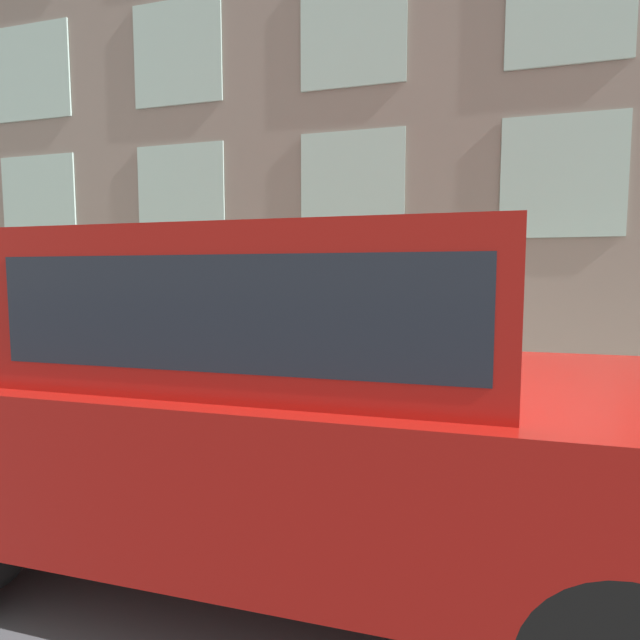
% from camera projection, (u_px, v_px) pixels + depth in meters
% --- Properties ---
extents(ground_plane, '(80.00, 80.00, 0.00)m').
position_uv_depth(ground_plane, '(293.00, 460.00, 4.54)').
color(ground_plane, '#47474C').
extents(sidewalk, '(2.54, 60.00, 0.13)m').
position_uv_depth(sidewalk, '(328.00, 415.00, 5.76)').
color(sidewalk, '#A8A093').
rests_on(sidewalk, ground_plane).
extents(fire_hydrant, '(0.29, 0.41, 0.75)m').
position_uv_depth(fire_hydrant, '(279.00, 389.00, 5.12)').
color(fire_hydrant, red).
rests_on(fire_hydrant, sidewalk).
extents(person, '(0.36, 0.24, 1.49)m').
position_uv_depth(person, '(361.00, 339.00, 5.15)').
color(person, '#232328').
rests_on(person, sidewalk).
extents(parked_car_red_near, '(2.02, 4.83, 1.90)m').
position_uv_depth(parked_car_red_near, '(290.00, 387.00, 2.93)').
color(parked_car_red_near, black).
rests_on(parked_car_red_near, ground_plane).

